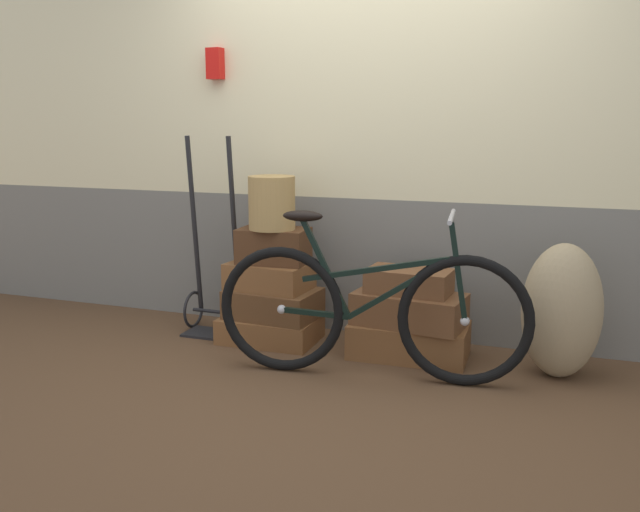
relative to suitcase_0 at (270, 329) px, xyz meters
The scene contains 13 objects.
ground 0.68m from the suitcase_0, 35.93° to the right, with size 10.15×5.20×0.06m, color #513823.
station_building 1.60m from the suitcase_0, 39.54° to the left, with size 8.15×0.74×3.01m.
suitcase_0 is the anchor object (origin of this frame).
suitcase_1 0.17m from the suitcase_0, ahead, with size 0.56×0.38×0.18m, color brown.
suitcase_2 0.34m from the suitcase_0, 117.21° to the left, with size 0.50×0.33×0.17m, color brown.
suitcase_3 0.53m from the suitcase_0, 60.68° to the left, with size 0.43×0.27×0.22m, color #4C2D19.
suitcase_4 0.90m from the suitcase_0, ahead, with size 0.69×0.39×0.20m, color brown.
suitcase_5 0.93m from the suitcase_0, ahead, with size 0.63×0.33×0.19m, color brown.
suitcase_6 0.97m from the suitcase_0, ahead, with size 0.48×0.26×0.14m, color brown.
wicker_basket 0.81m from the suitcase_0, 11.83° to the left, with size 0.29×0.29×0.33m, color #A8844C.
luggage_trolley 0.50m from the suitcase_0, behind, with size 0.37×0.35×1.29m.
burlap_sack 1.76m from the suitcase_0, ahead, with size 0.42×0.36×0.74m, color #9E8966.
bicycle 0.92m from the suitcase_0, 27.78° to the right, with size 1.70×0.46×0.91m.
Camera 1 is at (1.19, -3.45, 1.38)m, focal length 38.56 mm.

